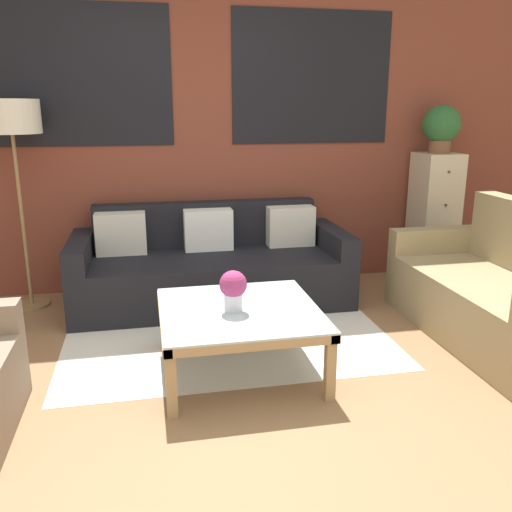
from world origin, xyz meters
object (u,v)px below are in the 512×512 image
at_px(couch_dark, 211,268).
at_px(drawer_cabinet, 433,217).
at_px(potted_plant, 441,126).
at_px(flower_vase, 233,288).
at_px(coffee_table, 239,318).
at_px(floor_lamp, 11,125).
at_px(settee_vintage, 501,296).

relative_size(couch_dark, drawer_cabinet, 1.89).
distance_m(potted_plant, flower_vase, 2.76).
xyz_separation_m(couch_dark, drawer_cabinet, (2.09, 0.22, 0.30)).
xyz_separation_m(couch_dark, coffee_table, (0.01, -1.29, 0.07)).
bearing_deg(coffee_table, floor_lamp, 134.98).
bearing_deg(floor_lamp, flower_vase, -46.42).
relative_size(settee_vintage, flower_vase, 6.80).
bearing_deg(flower_vase, potted_plant, 36.05).
xyz_separation_m(drawer_cabinet, potted_plant, (-0.00, 0.00, 0.81)).
bearing_deg(coffee_table, settee_vintage, 4.09).
bearing_deg(couch_dark, settee_vintage, -32.00).
relative_size(couch_dark, floor_lamp, 1.36).
xyz_separation_m(settee_vintage, floor_lamp, (-3.31, 1.32, 1.12)).
bearing_deg(drawer_cabinet, flower_vase, -143.95).
distance_m(coffee_table, flower_vase, 0.20).
distance_m(couch_dark, settee_vintage, 2.19).
bearing_deg(flower_vase, floor_lamp, 133.58).
distance_m(couch_dark, coffee_table, 1.29).
bearing_deg(drawer_cabinet, floor_lamp, -179.15).
relative_size(drawer_cabinet, flower_vase, 4.74).
height_order(coffee_table, floor_lamp, floor_lamp).
bearing_deg(coffee_table, couch_dark, 90.34).
bearing_deg(drawer_cabinet, couch_dark, -174.07).
bearing_deg(couch_dark, drawer_cabinet, 5.93).
bearing_deg(potted_plant, settee_vintage, -99.61).
height_order(couch_dark, potted_plant, potted_plant).
bearing_deg(settee_vintage, couch_dark, 148.00).
bearing_deg(potted_plant, couch_dark, -174.07).
distance_m(couch_dark, drawer_cabinet, 2.12).
bearing_deg(couch_dark, floor_lamp, 173.51).
relative_size(couch_dark, coffee_table, 2.37).
xyz_separation_m(couch_dark, flower_vase, (-0.03, -1.33, 0.26)).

